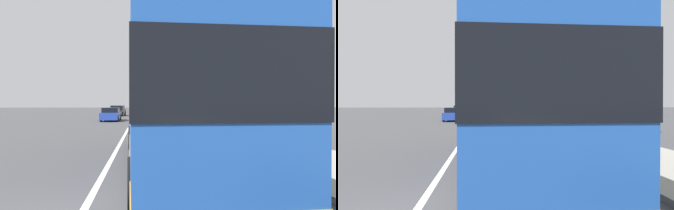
{
  "view_description": "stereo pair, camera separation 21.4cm",
  "coord_description": "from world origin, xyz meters",
  "views": [
    {
      "loc": [
        -5.08,
        -1.08,
        1.99
      ],
      "look_at": [
        5.28,
        -1.89,
        1.89
      ],
      "focal_mm": 34.57,
      "sensor_mm": 36.0,
      "label": 1
    },
    {
      "loc": [
        -5.09,
        -1.3,
        1.99
      ],
      "look_at": [
        5.28,
        -1.89,
        1.89
      ],
      "focal_mm": 34.57,
      "sensor_mm": 36.0,
      "label": 2
    }
  ],
  "objects": [
    {
      "name": "sidewalk_curb",
      "position": [
        10.0,
        -6.58,
        0.07
      ],
      "size": [
        110.0,
        3.6,
        0.14
      ],
      "primitive_type": "cube",
      "color": "#9E998E",
      "rests_on": "ground"
    },
    {
      "name": "lane_divider_line",
      "position": [
        10.0,
        0.0,
        0.0
      ],
      "size": [
        110.0,
        0.16,
        0.01
      ],
      "primitive_type": "cube",
      "color": "silver",
      "rests_on": "ground"
    },
    {
      "name": "car_ahead_same_lane",
      "position": [
        30.36,
        -1.54,
        0.68
      ],
      "size": [
        4.61,
        2.07,
        1.41
      ],
      "rotation": [
        0.0,
        0.0,
        0.04
      ],
      "color": "#2D7238",
      "rests_on": "ground"
    },
    {
      "name": "coach_bus",
      "position": [
        4.67,
        -1.91,
        1.92
      ],
      "size": [
        12.2,
        2.98,
        3.37
      ],
      "rotation": [
        0.0,
        0.0,
        0.04
      ],
      "color": "#1E4C9E",
      "rests_on": "ground"
    },
    {
      "name": "roadside_tree_mid_block",
      "position": [
        12.52,
        -6.7,
        5.51
      ],
      "size": [
        3.96,
        3.96,
        7.52
      ],
      "color": "brown",
      "rests_on": "ground"
    },
    {
      "name": "car_side_street",
      "position": [
        29.05,
        2.25,
        0.66
      ],
      "size": [
        4.48,
        1.92,
        1.39
      ],
      "rotation": [
        0.0,
        0.0,
        3.12
      ],
      "color": "navy",
      "rests_on": "ground"
    },
    {
      "name": "utility_pole",
      "position": [
        15.11,
        -6.37,
        3.79
      ],
      "size": [
        0.21,
        0.21,
        7.58
      ],
      "primitive_type": "cylinder",
      "color": "slate",
      "rests_on": "ground"
    },
    {
      "name": "car_far_distant",
      "position": [
        47.8,
        -1.57,
        0.7
      ],
      "size": [
        4.54,
        1.93,
        1.45
      ],
      "rotation": [
        0.0,
        0.0,
        0.0
      ],
      "color": "silver",
      "rests_on": "ground"
    },
    {
      "name": "car_behind_bus",
      "position": [
        41.71,
        2.54,
        0.7
      ],
      "size": [
        4.44,
        2.22,
        1.47
      ],
      "rotation": [
        0.0,
        0.0,
        3.07
      ],
      "color": "black",
      "rests_on": "ground"
    }
  ]
}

